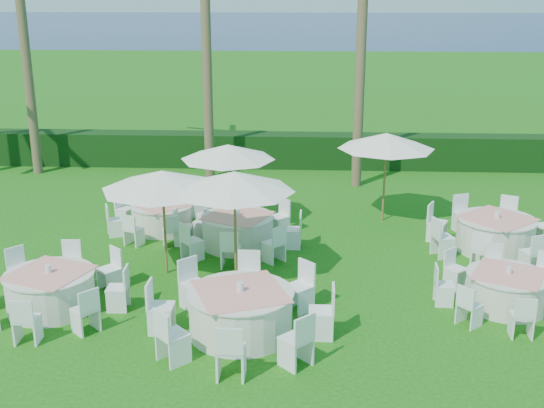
% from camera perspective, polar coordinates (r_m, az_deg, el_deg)
% --- Properties ---
extents(ground, '(120.00, 120.00, 0.00)m').
position_cam_1_polar(ground, '(13.64, 1.48, -9.52)').
color(ground, '#14570F').
rests_on(ground, ground).
extents(hedge, '(34.00, 1.00, 1.20)m').
position_cam_1_polar(hedge, '(24.78, 2.22, 4.50)').
color(hedge, black).
rests_on(hedge, ground).
extents(ocean, '(260.00, 260.00, 0.00)m').
position_cam_1_polar(ocean, '(114.30, 2.86, 14.47)').
color(ocean, '#071148').
rests_on(ocean, ground).
extents(banquet_table_a, '(3.15, 3.15, 0.95)m').
position_cam_1_polar(banquet_table_a, '(14.53, -18.05, -6.84)').
color(banquet_table_a, silver).
rests_on(banquet_table_a, ground).
extents(banquet_table_b, '(3.48, 3.48, 1.04)m').
position_cam_1_polar(banquet_table_b, '(12.88, -2.64, -8.96)').
color(banquet_table_b, silver).
rests_on(banquet_table_b, ground).
extents(banquet_table_c, '(2.90, 2.90, 0.89)m').
position_cam_1_polar(banquet_table_c, '(14.72, 19.05, -6.76)').
color(banquet_table_c, silver).
rests_on(banquet_table_c, ground).
extents(banquet_table_d, '(2.84, 2.84, 0.89)m').
position_cam_1_polar(banquet_table_d, '(18.46, -9.16, -1.03)').
color(banquet_table_d, silver).
rests_on(banquet_table_d, ground).
extents(banquet_table_e, '(3.20, 3.20, 0.97)m').
position_cam_1_polar(banquet_table_e, '(17.13, -2.88, -2.18)').
color(banquet_table_e, silver).
rests_on(banquet_table_e, ground).
extents(banquet_table_f, '(3.31, 3.31, 1.01)m').
position_cam_1_polar(banquet_table_f, '(17.70, 18.18, -2.34)').
color(banquet_table_f, silver).
rests_on(banquet_table_f, ground).
extents(umbrella_a, '(2.72, 2.72, 2.42)m').
position_cam_1_polar(umbrella_a, '(15.11, -9.17, 2.00)').
color(umbrella_a, brown).
rests_on(umbrella_a, ground).
extents(umbrella_b, '(2.62, 2.62, 2.51)m').
position_cam_1_polar(umbrella_b, '(14.54, -3.16, 1.90)').
color(umbrella_b, brown).
rests_on(umbrella_b, ground).
extents(umbrella_c, '(2.52, 2.52, 2.28)m').
position_cam_1_polar(umbrella_c, '(18.11, -3.72, 4.37)').
color(umbrella_c, brown).
rests_on(umbrella_c, ground).
extents(umbrella_d, '(2.64, 2.64, 2.49)m').
position_cam_1_polar(umbrella_d, '(18.77, 9.54, 5.23)').
color(umbrella_d, brown).
rests_on(umbrella_d, ground).
extents(palm_b, '(4.28, 4.35, 9.38)m').
position_cam_1_polar(palm_b, '(22.75, -5.56, 14.86)').
color(palm_b, brown).
rests_on(palm_b, ground).
extents(palm_c, '(4.35, 4.29, 10.81)m').
position_cam_1_polar(palm_c, '(21.80, 7.62, 16.59)').
color(palm_c, brown).
rests_on(palm_c, ground).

